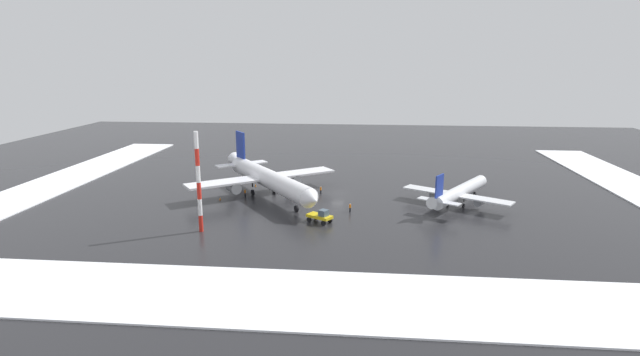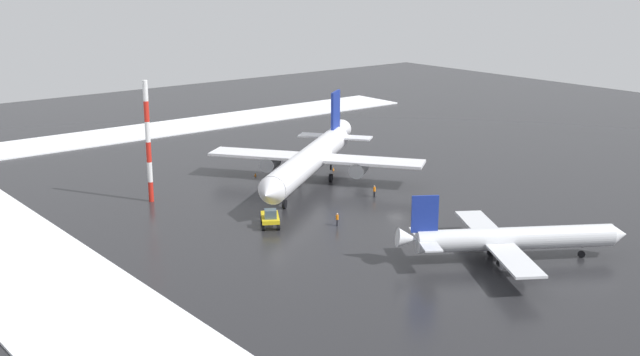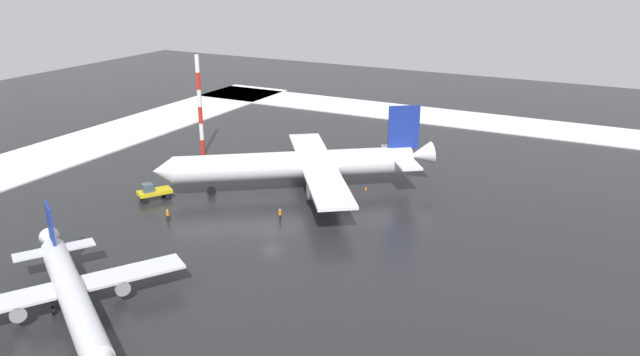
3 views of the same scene
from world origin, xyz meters
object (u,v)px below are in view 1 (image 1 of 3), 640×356
object	(u,v)px
ground_crew_mid_apron	(321,190)
traffic_cone_wingtip_side	(220,199)
pushback_tug	(321,216)
traffic_cone_mid_line	(256,185)
antenna_mast	(199,182)
airplane_parked_portside	(459,192)
ground_crew_by_nose_gear	(350,207)
airplane_foreground_jet	(268,178)
traffic_cone_near_nose	(237,191)
ground_crew_beside_wing	(245,192)

from	to	relation	value
ground_crew_mid_apron	traffic_cone_wingtip_side	distance (m)	21.58
pushback_tug	traffic_cone_mid_line	distance (m)	30.34
antenna_mast	airplane_parked_portside	bearing A→B (deg)	23.90
pushback_tug	ground_crew_by_nose_gear	world-z (taller)	pushback_tug
antenna_mast	airplane_foreground_jet	bearing A→B (deg)	73.26
ground_crew_by_nose_gear	traffic_cone_mid_line	world-z (taller)	ground_crew_by_nose_gear
ground_crew_by_nose_gear	traffic_cone_wingtip_side	world-z (taller)	ground_crew_by_nose_gear
airplane_foreground_jet	pushback_tug	xyz separation A→B (m)	(12.87, -16.60, -2.71)
ground_crew_by_nose_gear	traffic_cone_wingtip_side	bearing A→B (deg)	110.28
traffic_cone_mid_line	traffic_cone_wingtip_side	world-z (taller)	same
antenna_mast	traffic_cone_near_nose	size ratio (longest dim) A/B	31.25
ground_crew_mid_apron	pushback_tug	bearing A→B (deg)	12.87
ground_crew_mid_apron	traffic_cone_wingtip_side	world-z (taller)	ground_crew_mid_apron
antenna_mast	traffic_cone_wingtip_side	world-z (taller)	antenna_mast
ground_crew_beside_wing	antenna_mast	size ratio (longest dim) A/B	0.10
pushback_tug	ground_crew_beside_wing	size ratio (longest dim) A/B	2.96
airplane_foreground_jet	ground_crew_by_nose_gear	distance (m)	20.57
ground_crew_beside_wing	traffic_cone_mid_line	bearing A→B (deg)	38.56
ground_crew_by_nose_gear	ground_crew_beside_wing	distance (m)	24.40
antenna_mast	traffic_cone_wingtip_side	distance (m)	21.23
airplane_foreground_jet	ground_crew_mid_apron	distance (m)	11.85
airplane_foreground_jet	traffic_cone_near_nose	world-z (taller)	airplane_foreground_jet
airplane_foreground_jet	ground_crew_beside_wing	size ratio (longest dim) A/B	20.42
pushback_tug	ground_crew_beside_wing	bearing A→B (deg)	170.12
ground_crew_beside_wing	traffic_cone_wingtip_side	bearing A→B (deg)	163.18
traffic_cone_wingtip_side	traffic_cone_mid_line	bearing A→B (deg)	67.94
traffic_cone_wingtip_side	ground_crew_by_nose_gear	bearing A→B (deg)	-12.20
airplane_foreground_jet	ground_crew_beside_wing	bearing A→B (deg)	-116.75
traffic_cone_mid_line	traffic_cone_wingtip_side	distance (m)	12.94
airplane_foreground_jet	airplane_parked_portside	world-z (taller)	airplane_foreground_jet
traffic_cone_wingtip_side	ground_crew_mid_apron	bearing A→B (deg)	18.23
pushback_tug	ground_crew_beside_wing	xyz separation A→B (m)	(-17.69, 15.82, -0.31)
ground_crew_by_nose_gear	pushback_tug	bearing A→B (deg)	176.46
pushback_tug	ground_crew_by_nose_gear	xyz separation A→B (m)	(5.03, 6.91, -0.31)
traffic_cone_near_nose	traffic_cone_mid_line	distance (m)	6.23
ground_crew_by_nose_gear	traffic_cone_mid_line	size ratio (longest dim) A/B	3.11
antenna_mast	traffic_cone_mid_line	xyz separation A→B (m)	(2.40, 31.37, -8.32)
ground_crew_mid_apron	antenna_mast	distance (m)	32.65
airplane_parked_portside	ground_crew_by_nose_gear	size ratio (longest dim) A/B	13.94
ground_crew_by_nose_gear	ground_crew_beside_wing	bearing A→B (deg)	101.07
traffic_cone_mid_line	traffic_cone_wingtip_side	bearing A→B (deg)	-112.06
traffic_cone_wingtip_side	airplane_foreground_jet	bearing A→B (deg)	21.83
ground_crew_mid_apron	traffic_cone_wingtip_side	size ratio (longest dim) A/B	3.11
ground_crew_mid_apron	airplane_foreground_jet	bearing A→B (deg)	-67.36
traffic_cone_mid_line	airplane_foreground_jet	bearing A→B (deg)	-60.93
airplane_parked_portside	pushback_tug	size ratio (longest dim) A/B	4.70
pushback_tug	traffic_cone_wingtip_side	world-z (taller)	pushback_tug
airplane_parked_portside	antenna_mast	xyz separation A→B (m)	(-46.58, -20.64, 5.96)
ground_crew_beside_wing	traffic_cone_wingtip_side	distance (m)	5.54
ground_crew_by_nose_gear	ground_crew_mid_apron	distance (m)	14.39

